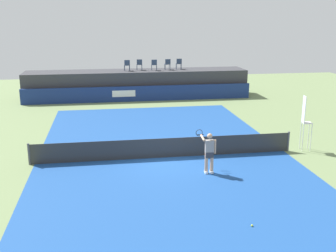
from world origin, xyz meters
name	(u,v)px	position (x,y,z in m)	size (l,w,h in m)	color
ground_plane	(157,139)	(0.00, 3.00, 0.00)	(48.00, 48.00, 0.00)	#6B7F51
court_inner	(165,157)	(0.00, 0.00, 0.00)	(12.00, 22.00, 0.00)	#1C478C
sponsor_wall	(139,94)	(-0.01, 13.50, 0.60)	(18.00, 0.22, 1.20)	navy
spectator_platform	(137,84)	(0.00, 15.30, 1.10)	(18.00, 2.80, 2.20)	#38383D
spectator_chair_far_left	(127,65)	(-0.80, 15.14, 2.69)	(0.45, 0.45, 0.89)	#2D3D56
spectator_chair_left	(139,64)	(0.23, 15.46, 2.69)	(0.46, 0.46, 0.89)	#2D3D56
spectator_chair_center	(154,64)	(1.41, 15.09, 2.69)	(0.47, 0.47, 0.89)	#2D3D56
spectator_chair_right	(168,64)	(2.55, 15.32, 2.69)	(0.47, 0.47, 0.89)	#2D3D56
spectator_chair_far_right	(179,63)	(3.54, 15.52, 2.69)	(0.45, 0.45, 0.89)	#2D3D56
umpire_chair	(305,119)	(7.00, 0.02, 1.59)	(0.51, 0.51, 2.76)	white
tennis_net	(165,148)	(0.00, 0.00, 0.47)	(12.40, 0.02, 0.95)	#2D2D2D
net_post_near	(29,154)	(-6.20, 0.00, 0.50)	(0.10, 0.10, 1.00)	#4C4C51
net_post_far	(288,141)	(6.20, 0.00, 0.50)	(0.10, 0.10, 1.00)	#4C4C51
tennis_player	(209,152)	(1.55, -2.25, 0.96)	(0.66, 1.13, 1.77)	white
tennis_ball	(252,225)	(1.76, -7.00, 0.04)	(0.07, 0.07, 0.07)	#D8EA33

